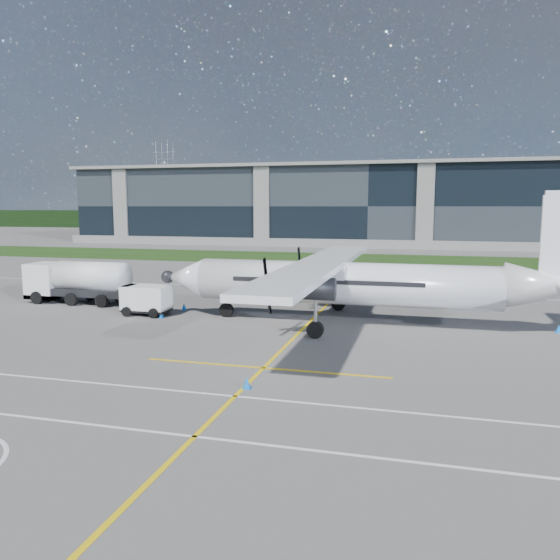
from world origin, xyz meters
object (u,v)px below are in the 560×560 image
at_px(ground_crew_person, 128,301).
at_px(safety_cone_nose_stbd, 184,307).
at_px(pylon_west, 165,185).
at_px(safety_cone_portwing, 247,383).
at_px(turboprop_aircraft, 361,259).
at_px(safety_cone_stbdwing, 344,286).
at_px(safety_cone_tail, 559,329).
at_px(safety_cone_fwd, 148,310).
at_px(safety_cone_nose_port, 161,314).
at_px(baggage_tug, 146,300).
at_px(fuel_tanker_truck, 72,282).

distance_m(ground_crew_person, safety_cone_nose_stbd, 4.12).
height_order(pylon_west, safety_cone_portwing, pylon_west).
bearing_deg(turboprop_aircraft, pylon_west, 120.71).
bearing_deg(pylon_west, safety_cone_stbdwing, -57.48).
bearing_deg(safety_cone_stbdwing, safety_cone_portwing, -89.91).
xyz_separation_m(ground_crew_person, safety_cone_tail, (27.85, 2.00, -0.75)).
xyz_separation_m(ground_crew_person, safety_cone_portwing, (12.84, -12.50, -0.75)).
bearing_deg(safety_cone_tail, safety_cone_fwd, -177.95).
height_order(turboprop_aircraft, safety_cone_portwing, turboprop_aircraft).
height_order(safety_cone_tail, safety_cone_nose_port, same).
relative_size(pylon_west, baggage_tug, 8.76).
xyz_separation_m(safety_cone_tail, safety_cone_fwd, (-26.91, -0.96, 0.00)).
bearing_deg(baggage_tug, safety_cone_stbdwing, 53.07).
bearing_deg(fuel_tanker_truck, ground_crew_person, -26.66).
relative_size(ground_crew_person, safety_cone_portwing, 3.99).
relative_size(pylon_west, safety_cone_nose_port, 60.00).
bearing_deg(baggage_tug, turboprop_aircraft, 2.81).
height_order(ground_crew_person, safety_cone_stbdwing, ground_crew_person).
xyz_separation_m(fuel_tanker_truck, safety_cone_portwing, (19.83, -16.01, -1.40)).
bearing_deg(safety_cone_fwd, safety_cone_nose_port, -36.30).
relative_size(pylon_west, safety_cone_tail, 60.00).
bearing_deg(safety_cone_nose_port, fuel_tanker_truck, 158.94).
bearing_deg(ground_crew_person, safety_cone_tail, -92.70).
relative_size(ground_crew_person, safety_cone_stbdwing, 3.99).
relative_size(pylon_west, safety_cone_portwing, 60.00).
bearing_deg(safety_cone_tail, safety_cone_stbdwing, 136.81).
bearing_deg(pylon_west, baggage_tug, -63.92).
xyz_separation_m(pylon_west, turboprop_aircraft, (86.24, -145.17, -10.73)).
bearing_deg(safety_cone_portwing, safety_cone_stbdwing, 90.09).
xyz_separation_m(pylon_west, baggage_tug, (71.41, -145.90, -13.97)).
bearing_deg(pylon_west, fuel_tanker_truck, -66.11).
distance_m(baggage_tug, safety_cone_fwd, 0.92).
relative_size(pylon_west, fuel_tanker_truck, 3.41).
height_order(baggage_tug, safety_cone_portwing, baggage_tug).
distance_m(fuel_tanker_truck, safety_cone_fwd, 8.43).
xyz_separation_m(baggage_tug, safety_cone_stbdwing, (11.70, 15.57, -0.78)).
distance_m(ground_crew_person, safety_cone_portwing, 17.93).
bearing_deg(turboprop_aircraft, safety_cone_fwd, -178.98).
height_order(fuel_tanker_truck, safety_cone_nose_stbd, fuel_tanker_truck).
bearing_deg(turboprop_aircraft, safety_cone_stbdwing, 101.94).
height_order(baggage_tug, safety_cone_tail, baggage_tug).
relative_size(baggage_tug, ground_crew_person, 1.72).
relative_size(turboprop_aircraft, safety_cone_tail, 56.91).
bearing_deg(baggage_tug, safety_cone_tail, 3.05).
bearing_deg(safety_cone_nose_port, safety_cone_stbdwing, 58.03).
bearing_deg(fuel_tanker_truck, pylon_west, 113.89).
bearing_deg(safety_cone_nose_port, baggage_tug, 153.38).
height_order(pylon_west, ground_crew_person, pylon_west).
bearing_deg(safety_cone_portwing, baggage_tug, 131.95).
bearing_deg(turboprop_aircraft, ground_crew_person, -175.33).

